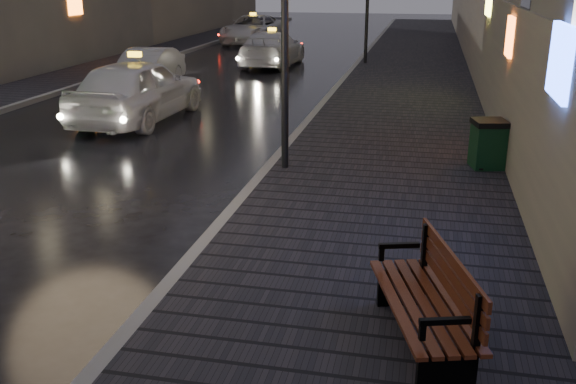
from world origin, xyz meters
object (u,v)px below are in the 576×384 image
car_left_mid (147,69)px  taxi_far (253,29)px  trash_bin (488,143)px  taxi_mid (272,49)px  taxi_near (137,89)px  bench (431,300)px

car_left_mid → taxi_far: (-0.27, 15.17, 0.11)m
trash_bin → taxi_mid: size_ratio=0.19×
car_left_mid → taxi_mid: size_ratio=0.79×
taxi_near → taxi_far: 20.32m
bench → taxi_mid: size_ratio=0.42×
trash_bin → car_left_mid: size_ratio=0.24×
trash_bin → taxi_near: (-8.85, 3.08, 0.22)m
taxi_near → taxi_far: bearing=-81.8°
bench → taxi_near: bearing=111.4°
bench → car_left_mid: 17.82m
trash_bin → taxi_mid: taxi_mid is taller
taxi_near → taxi_mid: size_ratio=0.99×
trash_bin → taxi_far: 25.79m
taxi_far → taxi_mid: bearing=-66.7°
taxi_mid → trash_bin: bearing=118.9°
car_left_mid → taxi_mid: taxi_mid is taller
taxi_near → car_left_mid: taxi_near is taller
taxi_far → taxi_near: bearing=-80.4°
car_left_mid → taxi_mid: bearing=62.8°
bench → car_left_mid: car_left_mid is taller
trash_bin → car_left_mid: car_left_mid is taller
trash_bin → taxi_far: bearing=102.3°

